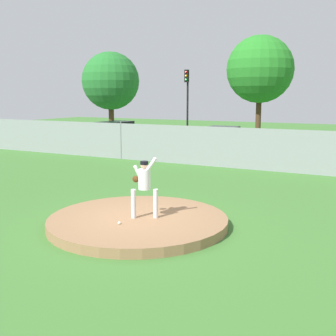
# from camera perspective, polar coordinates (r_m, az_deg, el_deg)

# --- Properties ---
(ground_plane) EXTENTS (80.00, 80.00, 0.00)m
(ground_plane) POSITION_cam_1_polar(r_m,az_deg,el_deg) (16.78, 6.78, -2.27)
(ground_plane) COLOR #427A33
(asphalt_strip) EXTENTS (44.00, 7.00, 0.01)m
(asphalt_strip) POSITION_cam_1_polar(r_m,az_deg,el_deg) (24.79, 13.84, 1.42)
(asphalt_strip) COLOR #2B2B2D
(asphalt_strip) RESTS_ON ground_plane
(pitchers_mound) EXTENTS (4.84, 4.84, 0.25)m
(pitchers_mound) POSITION_cam_1_polar(r_m,az_deg,el_deg) (11.51, -4.06, -7.19)
(pitchers_mound) COLOR #99704C
(pitchers_mound) RESTS_ON ground_plane
(pitcher_youth) EXTENTS (0.76, 0.42, 1.66)m
(pitcher_youth) POSITION_cam_1_polar(r_m,az_deg,el_deg) (11.15, -3.26, -2.04)
(pitcher_youth) COLOR silver
(pitcher_youth) RESTS_ON pitchers_mound
(baseball) EXTENTS (0.07, 0.07, 0.07)m
(baseball) POSITION_cam_1_polar(r_m,az_deg,el_deg) (10.86, -6.60, -7.39)
(baseball) COLOR white
(baseball) RESTS_ON pitchers_mound
(chainlink_fence) EXTENTS (36.40, 0.07, 2.08)m
(chainlink_fence) POSITION_cam_1_polar(r_m,az_deg,el_deg) (20.36, 10.88, 2.57)
(chainlink_fence) COLOR gray
(chainlink_fence) RESTS_ON ground_plane
(parked_car_silver) EXTENTS (1.87, 4.68, 1.72)m
(parked_car_silver) POSITION_cam_1_polar(r_m,az_deg,el_deg) (29.43, -7.20, 4.51)
(parked_car_silver) COLOR #B7BABF
(parked_car_silver) RESTS_ON ground_plane
(parked_car_navy) EXTENTS (1.99, 4.29, 1.53)m
(parked_car_navy) POSITION_cam_1_polar(r_m,az_deg,el_deg) (26.18, 1.76, 3.76)
(parked_car_navy) COLOR #161E4C
(parked_car_navy) RESTS_ON ground_plane
(parked_car_champagne) EXTENTS (2.11, 4.36, 1.65)m
(parked_car_champagne) POSITION_cam_1_polar(r_m,az_deg,el_deg) (25.25, 7.11, 3.56)
(parked_car_champagne) COLOR tan
(parked_car_champagne) RESTS_ON ground_plane
(traffic_cone_orange) EXTENTS (0.40, 0.40, 0.55)m
(traffic_cone_orange) POSITION_cam_1_polar(r_m,az_deg,el_deg) (25.98, 12.05, 2.43)
(traffic_cone_orange) COLOR orange
(traffic_cone_orange) RESTS_ON asphalt_strip
(traffic_light_near) EXTENTS (0.28, 0.46, 5.33)m
(traffic_light_near) POSITION_cam_1_polar(r_m,az_deg,el_deg) (31.39, 2.60, 10.00)
(traffic_light_near) COLOR black
(traffic_light_near) RESTS_ON ground_plane
(tree_bushy_near) EXTENTS (4.96, 4.96, 7.21)m
(tree_bushy_near) POSITION_cam_1_polar(r_m,az_deg,el_deg) (37.57, -7.77, 11.56)
(tree_bushy_near) COLOR #4C331E
(tree_bushy_near) RESTS_ON ground_plane
(tree_broad_left) EXTENTS (4.96, 4.96, 7.88)m
(tree_broad_left) POSITION_cam_1_polar(r_m,az_deg,el_deg) (32.80, 12.33, 12.88)
(tree_broad_left) COLOR #4C331E
(tree_broad_left) RESTS_ON ground_plane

